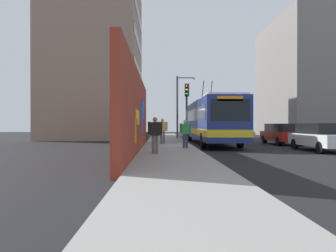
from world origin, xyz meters
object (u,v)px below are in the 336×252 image
at_px(traffic_light, 187,104).
at_px(pedestrian_at_curb, 185,132).
at_px(parked_car_red, 281,133).
at_px(street_lamp, 180,102).
at_px(city_bus, 211,120).
at_px(pedestrian_near_wall, 155,132).
at_px(pedestrian_midblock, 163,129).
at_px(parked_car_white, 322,136).

bearing_deg(traffic_light, pedestrian_at_curb, 172.86).
xyz_separation_m(parked_car_red, street_lamp, (6.50, 7.22, 2.84)).
xyz_separation_m(city_bus, pedestrian_at_curb, (-5.74, 2.48, -0.75)).
xyz_separation_m(pedestrian_near_wall, street_lamp, (14.46, -2.16, 2.51)).
height_order(parked_car_red, pedestrian_near_wall, pedestrian_near_wall).
height_order(city_bus, pedestrian_midblock, city_bus).
height_order(city_bus, parked_car_red, city_bus).
bearing_deg(parked_car_red, parked_car_white, -180.00).
relative_size(parked_car_red, pedestrian_at_curb, 2.60).
height_order(city_bus, pedestrian_near_wall, city_bus).
height_order(parked_car_white, parked_car_red, same).
bearing_deg(parked_car_white, pedestrian_at_curb, 85.84).
relative_size(traffic_light, street_lamp, 0.68).
distance_m(parked_car_red, pedestrian_at_curb, 9.11).
height_order(parked_car_red, street_lamp, street_lamp).
xyz_separation_m(traffic_light, street_lamp, (8.76, -0.13, 0.76)).
height_order(pedestrian_near_wall, street_lamp, street_lamp).
relative_size(parked_car_white, pedestrian_near_wall, 2.53).
bearing_deg(city_bus, pedestrian_midblock, 116.32).
height_order(parked_car_red, pedestrian_midblock, pedestrian_midblock).
bearing_deg(pedestrian_midblock, city_bus, -63.68).
bearing_deg(pedestrian_near_wall, street_lamp, -8.49).
bearing_deg(parked_car_white, parked_car_red, 0.00).
distance_m(city_bus, street_lamp, 6.27).
bearing_deg(street_lamp, parked_car_white, -148.84).
height_order(pedestrian_midblock, pedestrian_at_curb, pedestrian_midblock).
xyz_separation_m(pedestrian_near_wall, traffic_light, (5.69, -2.03, 1.76)).
xyz_separation_m(pedestrian_at_curb, street_lamp, (11.39, -0.45, 2.56)).
xyz_separation_m(parked_car_red, pedestrian_near_wall, (-7.96, 9.38, 0.32)).
distance_m(city_bus, traffic_light, 3.93).
height_order(pedestrian_at_curb, street_lamp, street_lamp).
xyz_separation_m(pedestrian_midblock, street_lamp, (7.50, -1.73, 2.45)).
relative_size(city_bus, pedestrian_midblock, 7.04).
bearing_deg(pedestrian_at_curb, pedestrian_midblock, 18.16).
xyz_separation_m(city_bus, traffic_light, (-3.12, 2.15, 1.06)).
relative_size(parked_car_red, pedestrian_near_wall, 2.49).
xyz_separation_m(parked_car_red, traffic_light, (-2.26, 7.35, 2.08)).
distance_m(pedestrian_midblock, pedestrian_at_curb, 4.09).
relative_size(parked_car_white, pedestrian_at_curb, 2.65).
distance_m(pedestrian_midblock, street_lamp, 8.08).
bearing_deg(pedestrian_near_wall, parked_car_red, -49.70).
bearing_deg(parked_car_red, traffic_light, 107.11).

